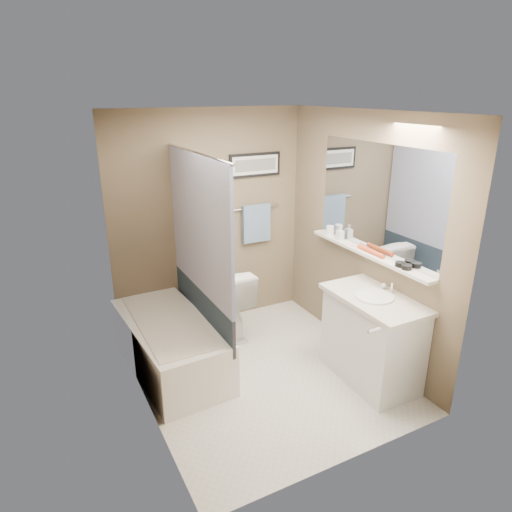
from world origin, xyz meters
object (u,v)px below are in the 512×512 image
toilet (224,301)px  candle_bowl_far (400,264)px  bathtub (170,345)px  candle_bowl_near (407,267)px  glass_jar (330,231)px  vanity (372,340)px  hair_brush_back (367,249)px  soap_bottle (340,233)px  hair_brush_front (375,253)px

toilet → candle_bowl_far: bearing=123.4°
bathtub → candle_bowl_near: bearing=-36.7°
glass_jar → candle_bowl_far: bearing=-90.0°
vanity → candle_bowl_far: bearing=-16.0°
toilet → candle_bowl_near: (1.05, -1.54, 0.74)m
bathtub → vanity: bearing=-36.4°
vanity → candle_bowl_far: 0.76m
vanity → hair_brush_back: (0.19, 0.38, 0.74)m
candle_bowl_far → glass_jar: glass_jar is taller
bathtub → candle_bowl_near: (1.79, -1.16, 0.89)m
bathtub → soap_bottle: 2.03m
vanity → glass_jar: 1.25m
soap_bottle → toilet: bearing=149.6°
bathtub → toilet: toilet is taller
toilet → hair_brush_front: hair_brush_front is taller
candle_bowl_far → bathtub: bearing=148.7°
candle_bowl_far → soap_bottle: size_ratio=0.63×
toilet → hair_brush_back: hair_brush_back is taller
candle_bowl_far → soap_bottle: soap_bottle is taller
toilet → candle_bowl_far: (1.05, -1.47, 0.74)m
bathtub → hair_brush_back: 2.09m
candle_bowl_far → hair_brush_back: (0.00, 0.44, 0.00)m
bathtub → candle_bowl_near: size_ratio=16.67×
hair_brush_back → glass_jar: (0.00, 0.58, 0.03)m
bathtub → toilet: bearing=23.7°
toilet → glass_jar: (1.05, -0.44, 0.77)m
toilet → vanity: (0.86, -1.41, 0.01)m
hair_brush_back → glass_jar: bearing=90.0°
hair_brush_front → candle_bowl_far: bearing=-90.0°
toilet → bathtub: bearing=25.3°
hair_brush_front → soap_bottle: soap_bottle is taller
hair_brush_front → glass_jar: glass_jar is taller
toilet → glass_jar: size_ratio=7.86×
bathtub → glass_jar: bearing=-5.6°
candle_bowl_far → hair_brush_back: bearing=90.0°
hair_brush_front → glass_jar: (0.00, 0.71, 0.03)m
hair_brush_front → glass_jar: 0.71m
hair_brush_front → toilet: bearing=132.3°
bathtub → hair_brush_front: size_ratio=6.82×
candle_bowl_near → glass_jar: glass_jar is taller
candle_bowl_near → hair_brush_back: bearing=90.0°
bathtub → candle_bowl_far: (1.79, -1.08, 0.89)m
vanity → soap_bottle: soap_bottle is taller
candle_bowl_far → hair_brush_front: (0.00, 0.32, 0.00)m
candle_bowl_near → vanity: bearing=144.0°
candle_bowl_near → candle_bowl_far: (0.00, 0.07, 0.00)m
hair_brush_back → bathtub: bearing=160.2°
candle_bowl_near → hair_brush_front: size_ratio=0.41×
hair_brush_front → bathtub: bearing=156.8°
vanity → candle_bowl_far: candle_bowl_far is taller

